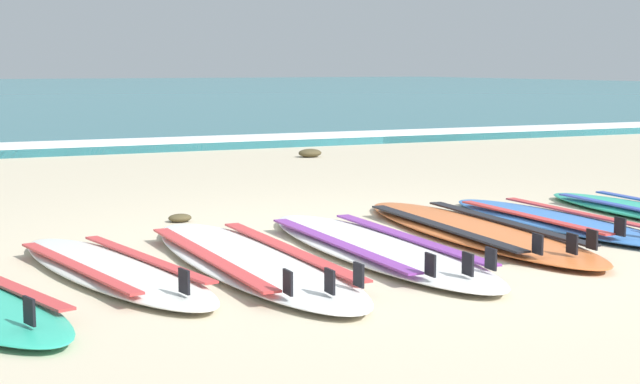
# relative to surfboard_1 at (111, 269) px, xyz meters

# --- Properties ---
(ground_plane) EXTENTS (80.00, 80.00, 0.00)m
(ground_plane) POSITION_rel_surfboard_1_xyz_m (1.63, 0.00, -0.04)
(ground_plane) COLOR beige
(wave_foam_strip) EXTENTS (80.00, 1.03, 0.11)m
(wave_foam_strip) POSITION_rel_surfboard_1_xyz_m (1.63, 7.19, 0.02)
(wave_foam_strip) COLOR white
(wave_foam_strip) RESTS_ON ground
(surfboard_1) EXTENTS (0.89, 2.12, 0.18)m
(surfboard_1) POSITION_rel_surfboard_1_xyz_m (0.00, 0.00, 0.00)
(surfboard_1) COLOR silver
(surfboard_1) RESTS_ON ground
(surfboard_2) EXTENTS (0.67, 2.56, 0.18)m
(surfboard_2) POSITION_rel_surfboard_1_xyz_m (0.72, -0.06, 0.00)
(surfboard_2) COLOR white
(surfboard_2) RESTS_ON ground
(surfboard_3) EXTENTS (0.65, 2.52, 0.18)m
(surfboard_3) POSITION_rel_surfboard_1_xyz_m (1.50, -0.03, 0.00)
(surfboard_3) COLOR white
(surfboard_3) RESTS_ON ground
(surfboard_4) EXTENTS (0.76, 2.61, 0.18)m
(surfboard_4) POSITION_rel_surfboard_1_xyz_m (2.34, 0.21, 0.00)
(surfboard_4) COLOR orange
(surfboard_4) RESTS_ON ground
(surfboard_5) EXTENTS (0.56, 2.17, 0.18)m
(surfboard_5) POSITION_rel_surfboard_1_xyz_m (3.05, 0.29, 0.00)
(surfboard_5) COLOR #3875CC
(surfboard_5) RESTS_ON ground
(seaweed_clump_near_shoreline) EXTENTS (0.16, 0.13, 0.06)m
(seaweed_clump_near_shoreline) POSITION_rel_surfboard_1_xyz_m (0.80, 1.50, -0.01)
(seaweed_clump_near_shoreline) COLOR #4C4228
(seaweed_clump_near_shoreline) RESTS_ON ground
(seaweed_clump_mid_sand) EXTENTS (0.28, 0.22, 0.10)m
(seaweed_clump_mid_sand) POSITION_rel_surfboard_1_xyz_m (3.52, 5.36, 0.01)
(seaweed_clump_mid_sand) COLOR #4C4228
(seaweed_clump_mid_sand) RESTS_ON ground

